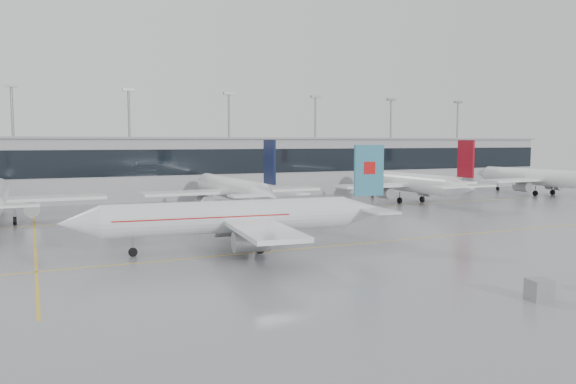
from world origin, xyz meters
name	(u,v)px	position (x,y,z in m)	size (l,w,h in m)	color
ground	(333,246)	(0.00, 0.00, 0.00)	(320.00, 320.00, 0.00)	gray
taxi_line_main	(333,246)	(0.00, 0.00, 0.01)	(120.00, 0.25, 0.01)	gold
taxi_line_north	(241,214)	(0.00, 30.00, 0.01)	(120.00, 0.25, 0.01)	gold
taxi_line_cross	(35,244)	(-30.00, 15.00, 0.01)	(0.25, 60.00, 0.01)	gold
terminal	(189,168)	(0.00, 62.00, 6.00)	(180.00, 15.00, 12.00)	#99989C
terminal_glass	(198,162)	(0.00, 54.45, 7.50)	(180.00, 0.20, 5.00)	black
terminal_roof	(188,138)	(0.00, 62.00, 12.20)	(182.00, 16.00, 0.40)	gray
light_masts	(181,133)	(0.00, 68.00, 13.34)	(156.40, 1.00, 22.60)	gray
air_canada_jet	(242,217)	(-9.89, 2.14, 3.52)	(35.74, 28.51, 11.13)	silver
parked_jet_c	(233,189)	(0.00, 33.69, 3.71)	(29.64, 36.96, 11.72)	white
parked_jet_d	(407,183)	(35.00, 33.69, 3.71)	(29.64, 36.96, 11.72)	white
parked_jet_e	(540,178)	(70.00, 33.69, 3.71)	(29.64, 36.96, 11.72)	white
gse_unit	(539,290)	(3.06, -24.98, 0.78)	(1.56, 1.45, 1.56)	gray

